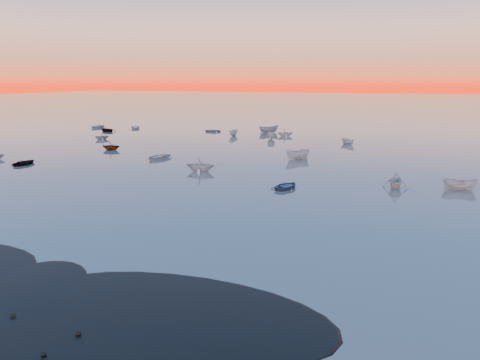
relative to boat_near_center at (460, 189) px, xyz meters
The scene contains 5 objects.
ground 68.67m from the boat_near_center, 109.08° to the left, with size 600.00×600.00×0.00m, color #685F56.
mud_lobes 42.51m from the boat_near_center, 121.86° to the right, with size 140.00×6.00×0.07m, color black, non-canonical shape.
moored_fleet 28.70m from the boat_near_center, 141.44° to the left, with size 124.00×58.00×1.20m, color #BAB9B5, non-canonical shape.
boat_near_center is the anchor object (origin of this frame).
boat_near_right 6.79m from the boat_near_center, 167.35° to the right, with size 3.70×1.66×1.29m, color #BAB9B5.
Camera 1 is at (17.10, -19.81, 11.77)m, focal length 35.00 mm.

